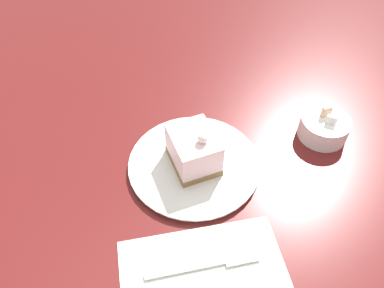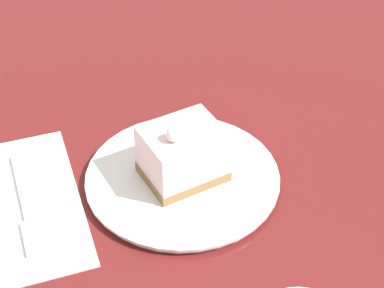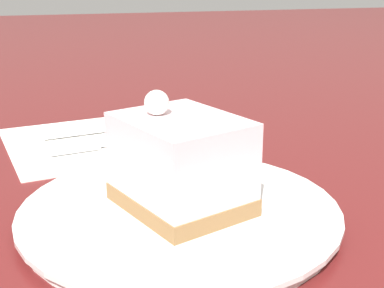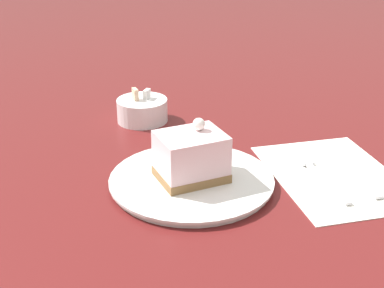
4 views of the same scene
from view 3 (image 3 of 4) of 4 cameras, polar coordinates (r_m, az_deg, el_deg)
name	(u,v)px [view 3 (image 3 of 4)]	position (r m, az deg, el deg)	size (l,w,h in m)	color
ground_plane	(207,198)	(0.46, 1.58, -5.77)	(4.00, 4.00, 0.00)	#5B1919
plate	(180,212)	(0.42, -1.34, -7.26)	(0.25, 0.25, 0.01)	silver
cake_slice	(181,163)	(0.40, -1.22, -2.02)	(0.12, 0.11, 0.09)	olive
napkin	(122,137)	(0.62, -7.47, 0.76)	(0.22, 0.28, 0.00)	white
fork	(115,142)	(0.59, -8.22, 0.20)	(0.05, 0.18, 0.00)	silver
knife	(128,127)	(0.65, -6.85, 1.86)	(0.04, 0.17, 0.00)	silver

